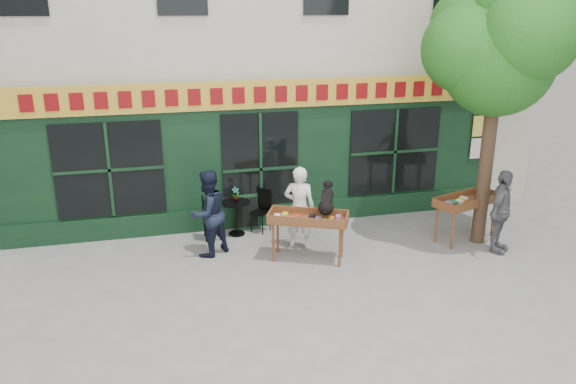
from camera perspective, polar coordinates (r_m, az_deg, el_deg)
name	(u,v)px	position (r m, az deg, el deg)	size (l,w,h in m)	color
ground	(286,269)	(10.84, -0.23, -7.81)	(80.00, 80.00, 0.00)	slate
street_tree	(500,43)	(11.88, 20.72, 13.98)	(3.05, 2.90, 5.60)	#382619
book_cart_center	(308,221)	(10.90, 2.06, -2.93)	(1.62, 1.19, 0.99)	brown
dog	(327,197)	(10.80, 3.95, -0.54)	(0.34, 0.60, 0.60)	black
woman	(299,207)	(11.47, 1.17, -1.58)	(0.63, 0.42, 1.73)	white
book_cart_right	(467,203)	(12.47, 17.73, -1.06)	(1.62, 1.09, 0.99)	brown
man_right	(501,212)	(12.03, 20.80, -1.89)	(1.01, 0.42, 1.73)	#58575C
bistro_table	(236,211)	(12.26, -5.28, -1.95)	(0.60, 0.60, 0.76)	black
bistro_chair_left	(207,215)	(12.09, -8.21, -2.28)	(0.37, 0.36, 0.95)	black
bistro_chair_right	(263,206)	(12.45, -2.58, -1.48)	(0.51, 0.51, 0.95)	black
potted_plant	(236,194)	(12.13, -5.34, -0.24)	(0.17, 0.12, 0.33)	gray
man_left	(208,213)	(11.22, -8.14, -2.16)	(0.86, 0.67, 1.76)	black
chalkboard	(247,212)	(12.59, -4.17, -2.06)	(0.57, 0.22, 0.79)	black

